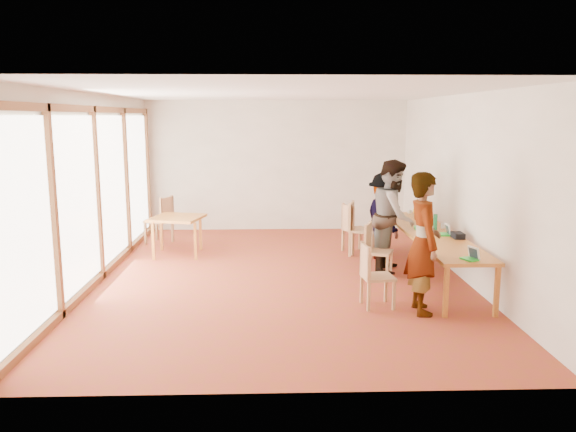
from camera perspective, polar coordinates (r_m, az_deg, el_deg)
name	(u,v)px	position (r m, az deg, el deg)	size (l,w,h in m)	color
ground	(280,277)	(9.42, -0.82, -6.17)	(8.00, 8.00, 0.00)	#9A3925
wall_back	(277,166)	(13.09, -1.14, 5.11)	(6.00, 0.10, 3.00)	silver
wall_front	(287,242)	(5.17, -0.08, -2.65)	(6.00, 0.10, 3.00)	silver
wall_right	(462,187)	(9.64, 17.31, 2.86)	(0.10, 8.00, 3.00)	silver
window_wall	(96,188)	(9.54, -18.94, 2.69)	(0.10, 8.00, 3.00)	white
ceiling	(280,92)	(9.05, -0.87, 12.51)	(6.00, 8.00, 0.04)	white
communal_table	(431,235)	(9.57, 14.34, -1.90)	(0.80, 4.00, 0.75)	orange
side_table	(177,221)	(10.93, -11.20, -0.47)	(0.90, 0.90, 0.75)	orange
chair_near	(371,269)	(7.91, 8.48, -5.32)	(0.46, 0.46, 0.48)	tan
chair_mid	(373,244)	(9.40, 8.64, -2.86)	(0.55, 0.55, 0.48)	tan
chair_far	(357,223)	(10.83, 6.98, -0.69)	(0.59, 0.59, 0.54)	tan
chair_empty	(352,223)	(10.97, 6.54, -0.74)	(0.58, 0.58, 0.51)	tan
chair_spare	(163,215)	(11.98, -12.60, 0.11)	(0.61, 0.61, 0.53)	tan
person_near	(423,243)	(7.75, 13.59, -2.70)	(0.70, 0.46, 1.92)	gray
person_mid	(393,216)	(9.75, 10.66, 0.02)	(0.93, 0.73, 1.92)	gray
person_far	(383,217)	(10.47, 9.67, -0.09)	(1.05, 0.60, 1.63)	gray
laptop_near	(471,256)	(7.90, 18.14, -3.89)	(0.25, 0.26, 0.18)	green
laptop_mid	(446,232)	(9.39, 15.72, -1.58)	(0.19, 0.22, 0.18)	green
laptop_far	(423,225)	(9.81, 13.56, -0.93)	(0.26, 0.29, 0.22)	green
yellow_mug	(416,211)	(11.24, 12.92, 0.46)	(0.14, 0.14, 0.11)	yellow
green_bottle	(435,223)	(9.68, 14.73, -0.65)	(0.07, 0.07, 0.28)	#1E8246
clear_glass	(443,226)	(9.94, 15.45, -0.96)	(0.07, 0.07, 0.09)	silver
condiment_cup	(410,212)	(11.36, 12.25, 0.45)	(0.08, 0.08, 0.06)	white
pink_phone	(433,233)	(9.46, 14.48, -1.70)	(0.05, 0.10, 0.01)	#E2485B
black_pouch	(458,235)	(9.21, 16.87, -1.90)	(0.16, 0.26, 0.09)	black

